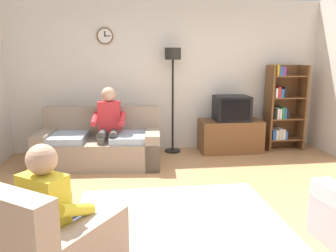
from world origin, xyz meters
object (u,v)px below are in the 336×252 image
(bookshelf, at_px, (282,108))
(floor_lamp, at_px, (173,71))
(tv, at_px, (232,108))
(armchair_near_window, at_px, (49,252))
(person_on_couch, at_px, (109,123))
(couch, at_px, (100,145))
(person_in_left_armchair, at_px, (55,208))
(tv_stand, at_px, (230,136))

(bookshelf, distance_m, floor_lamp, 2.14)
(tv, relative_size, armchair_near_window, 0.51)
(bookshelf, bearing_deg, person_on_couch, -168.34)
(couch, relative_size, tv, 3.28)
(person_on_couch, xyz_separation_m, person_in_left_armchair, (-0.27, -2.77, -0.09))
(bookshelf, relative_size, person_on_couch, 1.26)
(couch, distance_m, person_on_couch, 0.43)
(bookshelf, xyz_separation_m, person_in_left_armchair, (-3.41, -3.42, -0.17))
(tv, relative_size, person_in_left_armchair, 0.54)
(couch, relative_size, person_in_left_armchair, 1.76)
(armchair_near_window, distance_m, person_in_left_armchair, 0.33)
(couch, bearing_deg, person_on_couch, -35.45)
(couch, relative_size, tv_stand, 1.79)
(tv_stand, distance_m, tv, 0.51)
(couch, distance_m, bookshelf, 3.36)
(floor_lamp, distance_m, person_on_couch, 1.49)
(person_in_left_armchair, bearing_deg, tv_stand, 54.20)
(tv_stand, distance_m, person_in_left_armchair, 4.14)
(tv, bearing_deg, tv_stand, 90.00)
(couch, bearing_deg, floor_lamp, 24.34)
(floor_lamp, relative_size, person_in_left_armchair, 1.65)
(couch, bearing_deg, bookshelf, 9.27)
(floor_lamp, bearing_deg, tv_stand, -5.42)
(person_in_left_armchair, bearing_deg, tv, 54.00)
(tv_stand, bearing_deg, floor_lamp, 174.58)
(couch, height_order, tv, tv)
(bookshelf, relative_size, person_in_left_armchair, 1.39)
(tv_stand, bearing_deg, person_on_couch, -164.94)
(couch, bearing_deg, person_in_left_armchair, -92.38)
(couch, xyz_separation_m, tv, (2.29, 0.44, 0.49))
(couch, xyz_separation_m, person_on_couch, (0.15, -0.11, 0.39))
(armchair_near_window, xyz_separation_m, person_on_couch, (0.33, 2.84, 0.41))
(bookshelf, distance_m, armchair_near_window, 4.94)
(tv_stand, height_order, person_on_couch, person_on_couch)
(person_on_couch, bearing_deg, couch, 144.55)
(bookshelf, bearing_deg, tv_stand, -175.95)
(tv, relative_size, floor_lamp, 0.32)
(floor_lamp, bearing_deg, bookshelf, -0.82)
(tv_stand, relative_size, floor_lamp, 0.59)
(tv, distance_m, person_in_left_armchair, 4.11)
(tv_stand, relative_size, person_in_left_armchair, 0.98)
(couch, distance_m, tv_stand, 2.34)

